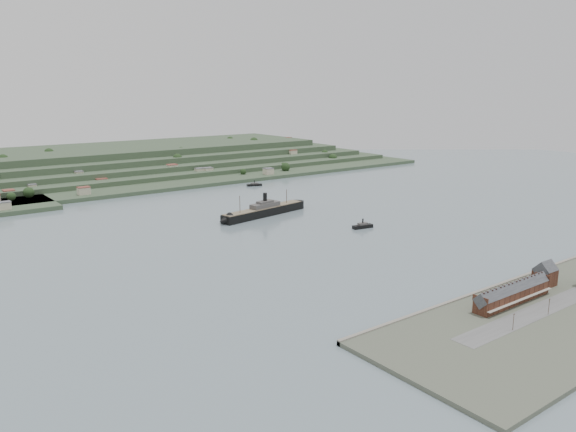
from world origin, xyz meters
TOP-DOWN VIEW (x-y plane):
  - ground at (0.00, 0.00)m, footprint 1400.00×1400.00m
  - near_shore at (0.00, -186.75)m, footprint 220.00×80.00m
  - terrace_row at (-10.00, -168.02)m, footprint 55.60×9.80m
  - gabled_building at (27.50, -164.00)m, footprint 10.40×10.18m
  - far_peninsula at (27.91, 393.10)m, footprint 760.00×309.00m
  - steamship at (3.47, 75.46)m, footprint 98.11×27.64m
  - tugboat at (43.24, -6.76)m, footprint 17.60×7.43m
  - ferry_east at (82.81, 206.23)m, footprint 17.46×10.27m

SIDE VIEW (x-z plane):
  - ground at x=0.00m, z-range 0.00..0.00m
  - near_shore at x=0.00m, z-range -0.29..2.31m
  - ferry_east at x=82.81m, z-range -1.64..4.69m
  - tugboat at x=43.24m, z-range -1.97..5.72m
  - steamship at x=3.47m, z-range -7.46..16.20m
  - terrace_row at x=-10.00m, z-range 1.30..12.38m
  - gabled_building at x=27.50m, z-range 1.14..15.23m
  - far_peninsula at x=27.91m, z-range -3.12..26.88m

